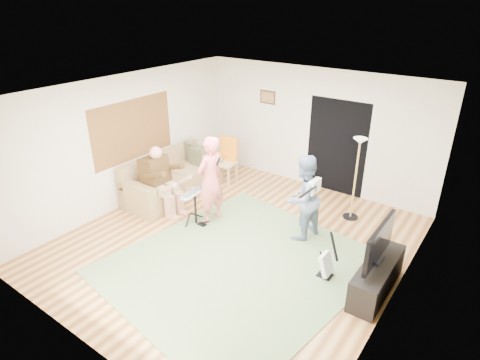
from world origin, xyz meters
name	(u,v)px	position (x,y,z in m)	size (l,w,h in m)	color
floor	(235,242)	(0.00, 0.00, 0.00)	(6.00, 6.00, 0.00)	brown
walls	(235,174)	(0.00, 0.00, 1.35)	(5.50, 6.00, 2.70)	beige
ceiling	(234,93)	(0.00, 0.00, 2.70)	(6.00, 6.00, 0.00)	white
window_blinds	(133,130)	(-2.74, 0.20, 1.55)	(2.05, 2.05, 0.00)	brown
doorway	(336,147)	(0.55, 2.99, 1.05)	(2.10, 2.10, 0.00)	black
picture_frame	(268,97)	(-1.25, 2.99, 1.90)	(0.42, 0.03, 0.32)	#3F2314
area_rug	(239,264)	(0.46, -0.52, 0.01)	(3.56, 3.93, 0.02)	#5C7749
sofa	(171,181)	(-2.30, 0.72, 0.31)	(0.94, 2.29, 0.93)	#9E7C4F
drummer	(163,187)	(-1.87, 0.07, 0.54)	(0.90, 0.50, 1.38)	#482F14
drum_kit	(196,209)	(-1.00, 0.07, 0.32)	(0.40, 0.71, 0.73)	black
singer	(210,180)	(-0.84, 0.35, 0.87)	(0.63, 0.42, 1.74)	#EB6966
microphone	(218,162)	(-0.64, 0.35, 1.30)	(0.06, 0.06, 0.24)	black
guitarist	(303,198)	(0.87, 0.85, 0.80)	(0.77, 0.60, 1.59)	slate
guitar_held	(314,186)	(1.07, 0.85, 1.08)	(0.12, 0.60, 0.26)	white
guitar_spare	(327,264)	(1.76, 0.03, 0.24)	(0.30, 0.27, 0.84)	black
torchiere_lamp	(357,165)	(1.36, 2.06, 1.15)	(0.30, 0.30, 1.67)	black
dining_chair	(226,167)	(-1.69, 1.94, 0.38)	(0.52, 0.55, 1.08)	tan
tv_cabinet	(377,277)	(2.50, 0.17, 0.25)	(0.40, 1.40, 0.50)	black
television	(379,242)	(2.45, 0.17, 0.85)	(0.06, 1.10, 0.58)	black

